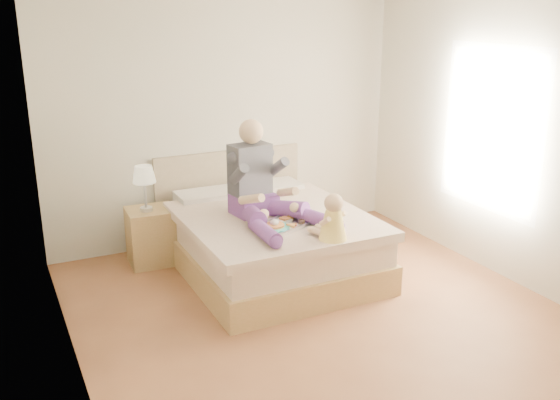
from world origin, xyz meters
name	(u,v)px	position (x,y,z in m)	size (l,w,h in m)	color
room	(330,140)	(0.08, 0.01, 1.51)	(4.02, 4.22, 2.71)	brown
bed	(266,237)	(0.00, 1.08, 0.32)	(1.70, 2.18, 1.00)	#997A47
nightstand	(152,236)	(-1.00, 1.70, 0.29)	(0.49, 0.44, 0.58)	#997A47
lamp	(144,177)	(-1.05, 1.66, 0.93)	(0.23, 0.23, 0.46)	silver
adult	(261,189)	(-0.13, 0.90, 0.89)	(0.79, 1.18, 0.94)	#5F317B
tray	(281,223)	(-0.07, 0.59, 0.64)	(0.55, 0.50, 0.13)	silver
baby	(332,221)	(0.19, 0.12, 0.78)	(0.30, 0.37, 0.41)	#FFDB50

